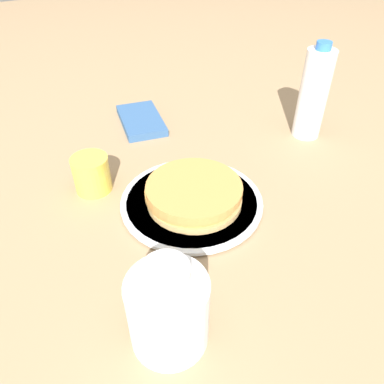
{
  "coord_description": "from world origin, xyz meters",
  "views": [
    {
      "loc": [
        0.51,
        -0.22,
        0.5
      ],
      "look_at": [
        0.0,
        0.03,
        0.03
      ],
      "focal_mm": 35.0,
      "sensor_mm": 36.0,
      "label": 1
    }
  ],
  "objects_px": {
    "juice_glass": "(92,174)",
    "cream_jug": "(168,309)",
    "plate": "(192,202)",
    "water_bottle_near": "(313,94)",
    "pancake_stack": "(194,193)"
  },
  "relations": [
    {
      "from": "juice_glass",
      "to": "pancake_stack",
      "type": "bearing_deg",
      "value": 49.28
    },
    {
      "from": "juice_glass",
      "to": "cream_jug",
      "type": "bearing_deg",
      "value": 1.4
    },
    {
      "from": "plate",
      "to": "juice_glass",
      "type": "xyz_separation_m",
      "value": [
        -0.14,
        -0.16,
        0.03
      ]
    },
    {
      "from": "water_bottle_near",
      "to": "cream_jug",
      "type": "bearing_deg",
      "value": -56.21
    },
    {
      "from": "water_bottle_near",
      "to": "pancake_stack",
      "type": "bearing_deg",
      "value": -72.14
    },
    {
      "from": "pancake_stack",
      "to": "plate",
      "type": "bearing_deg",
      "value": -150.2
    },
    {
      "from": "plate",
      "to": "pancake_stack",
      "type": "xyz_separation_m",
      "value": [
        0.0,
        0.0,
        0.03
      ]
    },
    {
      "from": "pancake_stack",
      "to": "water_bottle_near",
      "type": "height_order",
      "value": "water_bottle_near"
    },
    {
      "from": "plate",
      "to": "juice_glass",
      "type": "bearing_deg",
      "value": -130.37
    },
    {
      "from": "cream_jug",
      "to": "plate",
      "type": "bearing_deg",
      "value": 147.44
    },
    {
      "from": "pancake_stack",
      "to": "cream_jug",
      "type": "xyz_separation_m",
      "value": [
        0.24,
        -0.15,
        0.03
      ]
    },
    {
      "from": "plate",
      "to": "cream_jug",
      "type": "distance_m",
      "value": 0.29
    },
    {
      "from": "cream_jug",
      "to": "water_bottle_near",
      "type": "xyz_separation_m",
      "value": [
        -0.36,
        0.54,
        0.05
      ]
    },
    {
      "from": "water_bottle_near",
      "to": "plate",
      "type": "bearing_deg",
      "value": -72.68
    },
    {
      "from": "pancake_stack",
      "to": "juice_glass",
      "type": "distance_m",
      "value": 0.22
    }
  ]
}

